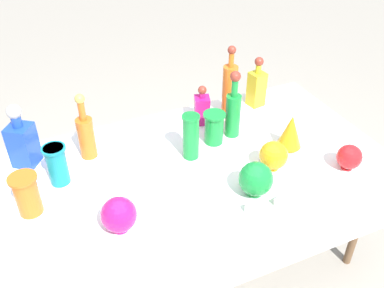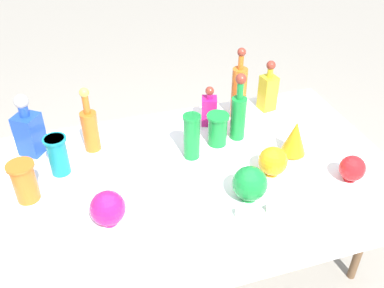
% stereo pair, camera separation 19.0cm
% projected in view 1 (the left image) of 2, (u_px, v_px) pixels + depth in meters
% --- Properties ---
extents(ground_plane, '(40.00, 40.00, 0.00)m').
position_uv_depth(ground_plane, '(192.00, 260.00, 2.55)').
color(ground_plane, '#A0998C').
extents(display_table, '(1.88, 0.97, 0.76)m').
position_uv_depth(display_table, '(196.00, 176.00, 2.11)').
color(display_table, white).
rests_on(display_table, ground).
extents(tall_bottle_0, '(0.08, 0.08, 0.35)m').
position_uv_depth(tall_bottle_0, '(86.00, 134.00, 2.06)').
color(tall_bottle_0, orange).
rests_on(tall_bottle_0, display_table).
extents(tall_bottle_1, '(0.08, 0.08, 0.37)m').
position_uv_depth(tall_bottle_1, '(233.00, 110.00, 2.21)').
color(tall_bottle_1, '#198C38').
rests_on(tall_bottle_1, display_table).
extents(tall_bottle_2, '(0.08, 0.08, 0.41)m').
position_uv_depth(tall_bottle_2, '(230.00, 88.00, 2.36)').
color(tall_bottle_2, orange).
rests_on(tall_bottle_2, display_table).
extents(square_decanter_0, '(0.10, 0.10, 0.23)m').
position_uv_depth(square_decanter_0, '(202.00, 108.00, 2.33)').
color(square_decanter_0, '#C61972').
rests_on(square_decanter_0, display_table).
extents(square_decanter_1, '(0.15, 0.15, 0.33)m').
position_uv_depth(square_decanter_1, '(22.00, 141.00, 2.02)').
color(square_decanter_1, blue).
rests_on(square_decanter_1, display_table).
extents(square_decanter_2, '(0.10, 0.10, 0.30)m').
position_uv_depth(square_decanter_2, '(257.00, 86.00, 2.47)').
color(square_decanter_2, yellow).
rests_on(square_decanter_2, display_table).
extents(slender_vase_0, '(0.12, 0.12, 0.19)m').
position_uv_depth(slender_vase_0, '(27.00, 193.00, 1.76)').
color(slender_vase_0, orange).
rests_on(slender_vase_0, display_table).
extents(slender_vase_1, '(0.11, 0.11, 0.20)m').
position_uv_depth(slender_vase_1, '(57.00, 164.00, 1.92)').
color(slender_vase_1, teal).
rests_on(slender_vase_1, display_table).
extents(slender_vase_2, '(0.11, 0.11, 0.17)m').
position_uv_depth(slender_vase_2, '(214.00, 127.00, 2.18)').
color(slender_vase_2, '#198C38').
rests_on(slender_vase_2, display_table).
extents(slender_vase_3, '(0.09, 0.09, 0.24)m').
position_uv_depth(slender_vase_3, '(191.00, 136.00, 2.06)').
color(slender_vase_3, '#198C38').
rests_on(slender_vase_3, display_table).
extents(fluted_vase_0, '(0.13, 0.13, 0.19)m').
position_uv_depth(fluted_vase_0, '(291.00, 131.00, 2.14)').
color(fluted_vase_0, orange).
rests_on(fluted_vase_0, display_table).
extents(round_bowl_0, '(0.12, 0.12, 0.13)m').
position_uv_depth(round_bowl_0, '(349.00, 157.00, 2.02)').
color(round_bowl_0, red).
rests_on(round_bowl_0, display_table).
extents(round_bowl_1, '(0.15, 0.15, 0.16)m').
position_uv_depth(round_bowl_1, '(256.00, 179.00, 1.86)').
color(round_bowl_1, '#198C38').
rests_on(round_bowl_1, display_table).
extents(round_bowl_2, '(0.14, 0.14, 0.15)m').
position_uv_depth(round_bowl_2, '(273.00, 155.00, 2.02)').
color(round_bowl_2, orange).
rests_on(round_bowl_2, display_table).
extents(round_bowl_3, '(0.15, 0.15, 0.15)m').
position_uv_depth(round_bowl_3, '(119.00, 215.00, 1.69)').
color(round_bowl_3, '#C61972').
rests_on(round_bowl_3, display_table).
extents(price_tag_left, '(0.06, 0.02, 0.04)m').
position_uv_depth(price_tag_left, '(252.00, 207.00, 1.81)').
color(price_tag_left, white).
rests_on(price_tag_left, display_table).
extents(price_tag_center, '(0.06, 0.03, 0.04)m').
position_uv_depth(price_tag_center, '(279.00, 200.00, 1.85)').
color(price_tag_center, white).
rests_on(price_tag_center, display_table).
extents(price_tag_right, '(0.06, 0.01, 0.03)m').
position_uv_depth(price_tag_right, '(251.00, 208.00, 1.81)').
color(price_tag_right, white).
rests_on(price_tag_right, display_table).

